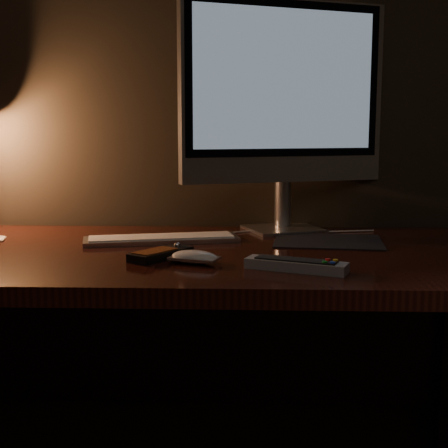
{
  "coord_description": "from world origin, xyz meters",
  "views": [
    {
      "loc": [
        0.14,
        0.36,
        1.04
      ],
      "look_at": [
        0.09,
        1.73,
        0.83
      ],
      "focal_mm": 50.0,
      "sensor_mm": 36.0,
      "label": 1
    }
  ],
  "objects_px": {
    "desk": "(193,294)",
    "keyboard": "(161,239)",
    "monitor": "(285,97)",
    "mouse": "(195,259)",
    "tv_remote": "(296,265)",
    "media_remote": "(161,254)"
  },
  "relations": [
    {
      "from": "media_remote",
      "to": "tv_remote",
      "type": "height_order",
      "value": "media_remote"
    },
    {
      "from": "monitor",
      "to": "mouse",
      "type": "xyz_separation_m",
      "value": [
        -0.22,
        -0.46,
        -0.37
      ]
    },
    {
      "from": "tv_remote",
      "to": "keyboard",
      "type": "bearing_deg",
      "value": 156.21
    },
    {
      "from": "keyboard",
      "to": "media_remote",
      "type": "xyz_separation_m",
      "value": [
        0.03,
        -0.22,
        0.0
      ]
    },
    {
      "from": "desk",
      "to": "keyboard",
      "type": "bearing_deg",
      "value": 153.36
    },
    {
      "from": "monitor",
      "to": "keyboard",
      "type": "relative_size",
      "value": 1.61
    },
    {
      "from": "keyboard",
      "to": "media_remote",
      "type": "bearing_deg",
      "value": -95.86
    },
    {
      "from": "desk",
      "to": "keyboard",
      "type": "distance_m",
      "value": 0.17
    },
    {
      "from": "media_remote",
      "to": "tv_remote",
      "type": "xyz_separation_m",
      "value": [
        0.3,
        -0.11,
        0.0
      ]
    },
    {
      "from": "keyboard",
      "to": "monitor",
      "type": "bearing_deg",
      "value": 16.27
    },
    {
      "from": "monitor",
      "to": "media_remote",
      "type": "xyz_separation_m",
      "value": [
        -0.3,
        -0.41,
        -0.37
      ]
    },
    {
      "from": "desk",
      "to": "monitor",
      "type": "distance_m",
      "value": 0.61
    },
    {
      "from": "media_remote",
      "to": "tv_remote",
      "type": "relative_size",
      "value": 0.76
    },
    {
      "from": "keyboard",
      "to": "tv_remote",
      "type": "xyz_separation_m",
      "value": [
        0.33,
        -0.33,
        0.0
      ]
    },
    {
      "from": "desk",
      "to": "monitor",
      "type": "height_order",
      "value": "monitor"
    },
    {
      "from": "desk",
      "to": "mouse",
      "type": "relative_size",
      "value": 14.9
    },
    {
      "from": "desk",
      "to": "media_remote",
      "type": "relative_size",
      "value": 9.63
    },
    {
      "from": "mouse",
      "to": "tv_remote",
      "type": "relative_size",
      "value": 0.49
    },
    {
      "from": "monitor",
      "to": "mouse",
      "type": "distance_m",
      "value": 0.63
    },
    {
      "from": "mouse",
      "to": "desk",
      "type": "bearing_deg",
      "value": 114.45
    },
    {
      "from": "mouse",
      "to": "monitor",
      "type": "bearing_deg",
      "value": 82.72
    },
    {
      "from": "keyboard",
      "to": "tv_remote",
      "type": "bearing_deg",
      "value": -58.66
    }
  ]
}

